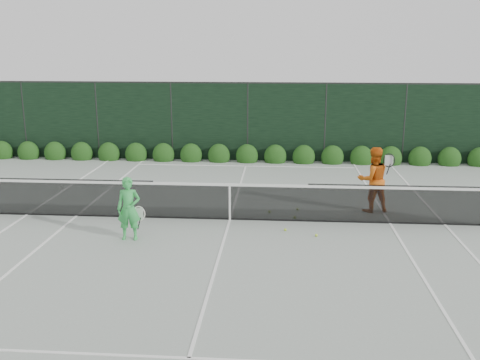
{
  "coord_description": "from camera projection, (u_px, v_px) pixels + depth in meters",
  "views": [
    {
      "loc": [
        1.26,
        -13.22,
        4.42
      ],
      "look_at": [
        0.24,
        0.3,
        1.0
      ],
      "focal_mm": 40.0,
      "sensor_mm": 36.0,
      "label": 1
    }
  ],
  "objects": [
    {
      "name": "ground",
      "position": [
        230.0,
        220.0,
        13.95
      ],
      "size": [
        80.0,
        80.0,
        0.0
      ],
      "primitive_type": "plane",
      "color": "gray",
      "rests_on": "ground"
    },
    {
      "name": "windscreen_fence",
      "position": [
        217.0,
        191.0,
        10.96
      ],
      "size": [
        32.0,
        21.07,
        3.06
      ],
      "color": "black",
      "rests_on": "ground"
    },
    {
      "name": "player_man",
      "position": [
        373.0,
        179.0,
        14.47
      ],
      "size": [
        1.01,
        0.87,
        1.79
      ],
      "rotation": [
        0.0,
        0.0,
        3.38
      ],
      "color": "#D05B11",
      "rests_on": "ground"
    },
    {
      "name": "player_woman",
      "position": [
        129.0,
        209.0,
        12.39
      ],
      "size": [
        0.63,
        0.39,
        1.49
      ],
      "rotation": [
        0.0,
        0.0,
        0.07
      ],
      "color": "green",
      "rests_on": "ground"
    },
    {
      "name": "court_lines",
      "position": [
        230.0,
        219.0,
        13.95
      ],
      "size": [
        11.03,
        23.83,
        0.01
      ],
      "color": "white",
      "rests_on": "ground"
    },
    {
      "name": "tennis_balls",
      "position": [
        292.0,
        220.0,
        13.82
      ],
      "size": [
        1.22,
        2.14,
        0.07
      ],
      "color": "#ABD42F",
      "rests_on": "ground"
    },
    {
      "name": "tennis_net",
      "position": [
        229.0,
        200.0,
        13.82
      ],
      "size": [
        12.9,
        0.1,
        1.07
      ],
      "color": "black",
      "rests_on": "ground"
    },
    {
      "name": "hedge_row",
      "position": [
        247.0,
        156.0,
        20.81
      ],
      "size": [
        31.66,
        0.65,
        0.94
      ],
      "color": "#13380F",
      "rests_on": "ground"
    }
  ]
}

